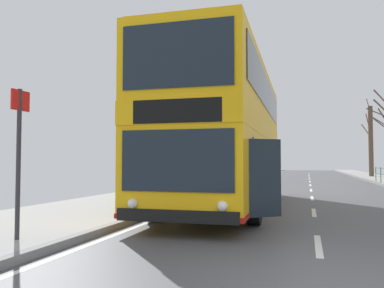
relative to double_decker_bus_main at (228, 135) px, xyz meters
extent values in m
cube|color=silver|center=(2.67, -5.32, -2.36)|extent=(0.12, 2.00, 0.00)
cube|color=silver|center=(2.67, -0.52, -2.36)|extent=(0.12, 2.00, 0.00)
cube|color=silver|center=(2.67, 4.28, -2.36)|extent=(0.12, 2.00, 0.00)
cube|color=silver|center=(2.67, 9.08, -2.36)|extent=(0.12, 2.00, 0.00)
cube|color=silver|center=(2.67, 13.88, -2.36)|extent=(0.12, 2.00, 0.00)
cube|color=silver|center=(2.67, 18.68, -2.36)|extent=(0.12, 2.00, 0.00)
cube|color=silver|center=(2.67, 23.48, -2.36)|extent=(0.12, 2.00, 0.00)
cube|color=silver|center=(2.67, 28.28, -2.36)|extent=(0.12, 2.00, 0.00)
cube|color=silver|center=(2.67, 33.08, -2.36)|extent=(0.12, 2.00, 0.00)
cube|color=silver|center=(2.67, 37.88, -2.36)|extent=(0.12, 2.00, 0.00)
cube|color=silver|center=(2.67, 42.68, -2.36)|extent=(0.12, 2.00, 0.00)
cube|color=silver|center=(-1.28, -7.92, -2.36)|extent=(0.12, 133.00, 0.00)
cube|color=gray|center=(-1.63, -7.92, -2.29)|extent=(0.20, 140.00, 0.14)
cube|color=#F4B20F|center=(0.00, 0.02, -1.07)|extent=(2.74, 11.18, 1.88)
cube|color=#F4B20F|center=(0.00, 0.02, 0.11)|extent=(2.76, 11.24, 0.49)
cube|color=#F4B20F|center=(0.00, 0.02, 1.21)|extent=(2.74, 11.18, 1.71)
cube|color=#D0970D|center=(0.00, 0.02, 2.11)|extent=(2.66, 10.85, 0.08)
cube|color=#19232D|center=(0.08, -5.57, -0.85)|extent=(2.26, 0.07, 1.20)
cube|color=black|center=(0.08, -5.57, 0.11)|extent=(1.80, 0.06, 0.47)
cube|color=#19232D|center=(0.08, -5.57, 1.21)|extent=(2.26, 0.07, 1.30)
cube|color=black|center=(0.08, -5.58, -1.91)|extent=(2.44, 0.12, 0.24)
cube|color=#B2140F|center=(0.00, 0.02, -1.95)|extent=(2.77, 11.24, 0.10)
cube|color=#19232D|center=(1.29, 0.31, -0.81)|extent=(0.16, 8.69, 0.98)
cube|color=#19232D|center=(1.29, 0.04, 1.30)|extent=(0.18, 10.03, 1.03)
cube|color=#19232D|center=(-1.30, 0.27, -0.81)|extent=(0.16, 8.69, 0.98)
cube|color=#19232D|center=(-1.30, 0.00, 1.30)|extent=(0.18, 10.03, 1.03)
sphere|color=white|center=(0.98, -5.57, -1.69)|extent=(0.20, 0.20, 0.20)
sphere|color=white|center=(-0.81, -5.60, -1.69)|extent=(0.20, 0.20, 0.20)
cube|color=#19232D|center=(1.63, -4.48, -1.20)|extent=(0.67, 0.50, 1.61)
cube|color=black|center=(1.29, -4.19, -1.20)|extent=(0.11, 0.90, 1.61)
cylinder|color=black|center=(1.29, -3.34, -1.84)|extent=(0.32, 1.04, 1.04)
cylinder|color=black|center=(-1.18, -3.38, -1.84)|extent=(0.32, 1.04, 1.04)
cylinder|color=black|center=(1.18, 3.71, -1.84)|extent=(0.32, 1.04, 1.04)
cylinder|color=black|center=(-1.29, 3.67, -1.84)|extent=(0.32, 1.04, 1.04)
cylinder|color=#236B4C|center=(7.12, 15.61, -1.72)|extent=(0.05, 0.05, 1.00)
cylinder|color=#236B4C|center=(7.12, 17.56, -1.72)|extent=(0.05, 0.05, 1.00)
cylinder|color=#2D2D33|center=(-2.36, -6.98, -0.90)|extent=(0.08, 0.08, 2.63)
cube|color=red|center=(-2.36, -6.96, 0.21)|extent=(0.04, 0.44, 0.36)
cylinder|color=brown|center=(8.37, 28.25, 1.14)|extent=(0.43, 0.43, 6.72)
cylinder|color=brown|center=(8.08, 27.57, 2.77)|extent=(0.67, 1.46, 1.76)
cylinder|color=brown|center=(8.08, 29.09, 2.21)|extent=(0.70, 1.77, 1.45)
cylinder|color=brown|center=(8.15, 27.79, 4.52)|extent=(0.50, 1.00, 1.18)
cylinder|color=brown|center=(8.36, 28.68, 3.43)|extent=(0.09, 0.90, 1.21)
cylinder|color=brown|center=(7.93, 20.04, 2.15)|extent=(1.01, 1.29, 0.97)
cylinder|color=brown|center=(7.86, 19.34, 3.25)|extent=(1.17, 0.33, 1.21)
cylinder|color=brown|center=(7.77, 19.71, 2.07)|extent=(1.32, 0.65, 1.28)
cylinder|color=brown|center=(8.07, 19.69, 2.52)|extent=(0.77, 0.64, 1.40)
cylinder|color=brown|center=(7.62, 19.45, 2.81)|extent=(1.58, 0.11, 0.82)
cylinder|color=brown|center=(7.85, 19.21, 3.91)|extent=(1.18, 0.57, 1.25)
camera|label=1|loc=(2.50, -12.78, -0.88)|focal=37.03mm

